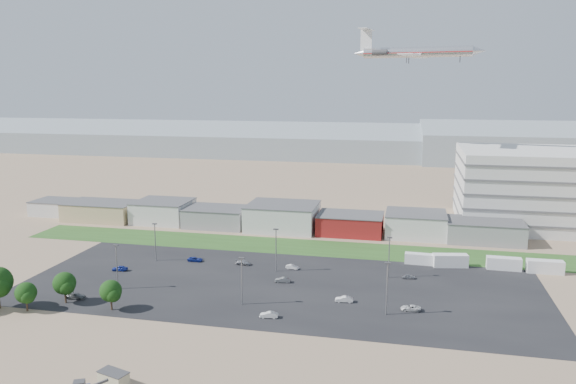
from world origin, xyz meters
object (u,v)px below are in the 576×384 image
(portable_shed, at_px, (114,379))
(parked_car_6, at_px, (243,263))
(parked_car_8, at_px, (409,276))
(parked_car_0, at_px, (411,308))
(parked_car_10, at_px, (76,296))
(parked_car_5, at_px, (120,268))
(parked_car_11, at_px, (292,267))
(parked_car_7, at_px, (283,280))
(airliner, at_px, (417,52))
(parked_car_9, at_px, (195,259))
(parked_car_1, at_px, (344,299))
(box_trailer_a, at_px, (419,259))
(parked_car_13, at_px, (269,315))

(portable_shed, xyz_separation_m, parked_car_6, (2.13, 61.59, -0.61))
(parked_car_8, bearing_deg, parked_car_6, 80.82)
(parked_car_0, distance_m, parked_car_10, 72.01)
(parked_car_5, relative_size, parked_car_8, 1.21)
(parked_car_10, distance_m, parked_car_11, 51.55)
(parked_car_7, relative_size, parked_car_10, 0.81)
(airliner, distance_m, parked_car_9, 103.34)
(parked_car_1, height_order, parked_car_5, parked_car_5)
(parked_car_9, xyz_separation_m, parked_car_10, (-15.63, -30.45, 0.10))
(box_trailer_a, height_order, airliner, airliner)
(parked_car_5, relative_size, parked_car_11, 1.16)
(parked_car_5, bearing_deg, parked_car_13, 59.33)
(parked_car_0, bearing_deg, parked_car_9, -114.31)
(parked_car_5, bearing_deg, parked_car_0, 75.79)
(parked_car_10, height_order, parked_car_13, parked_car_10)
(parked_car_0, bearing_deg, portable_shed, -51.33)
(parked_car_6, bearing_deg, airliner, -28.59)
(parked_car_0, xyz_separation_m, parked_car_11, (-29.43, 20.86, -0.03))
(airliner, bearing_deg, parked_car_0, -79.18)
(portable_shed, relative_size, parked_car_7, 1.31)
(parked_car_6, bearing_deg, box_trailer_a, -73.19)
(parked_car_8, height_order, parked_car_11, parked_car_11)
(box_trailer_a, xyz_separation_m, parked_car_5, (-73.49, -21.76, -0.74))
(parked_car_0, bearing_deg, parked_car_11, -128.63)
(parked_car_8, bearing_deg, parked_car_11, 80.88)
(box_trailer_a, xyz_separation_m, parked_car_10, (-73.48, -40.93, -0.74))
(parked_car_5, distance_m, parked_car_13, 48.08)
(parked_car_6, height_order, parked_car_11, parked_car_6)
(portable_shed, xyz_separation_m, parked_car_11, (15.26, 61.06, -0.66))
(airliner, relative_size, parked_car_7, 12.17)
(portable_shed, relative_size, box_trailer_a, 0.64)
(airliner, height_order, parked_car_9, airliner)
(airliner, distance_m, parked_car_7, 100.07)
(parked_car_0, distance_m, parked_car_5, 72.17)
(parked_car_6, xyz_separation_m, parked_car_10, (-28.88, -30.40, 0.05))
(parked_car_8, bearing_deg, portable_shed, 136.66)
(parked_car_1, relative_size, parked_car_5, 1.00)
(parked_car_1, xyz_separation_m, parked_car_11, (-15.45, 19.17, -0.09))
(airliner, bearing_deg, parked_car_7, -100.09)
(portable_shed, bearing_deg, parked_car_7, 90.80)
(parked_car_10, bearing_deg, parked_car_1, -81.33)
(portable_shed, height_order, box_trailer_a, box_trailer_a)
(portable_shed, bearing_deg, parked_car_1, 71.02)
(parked_car_1, distance_m, parked_car_6, 34.71)
(parked_car_13, bearing_deg, parked_car_5, -121.21)
(portable_shed, xyz_separation_m, parked_car_5, (-26.76, 50.36, -0.55))
(parked_car_0, height_order, parked_car_7, parked_car_7)
(parked_car_9, bearing_deg, parked_car_1, -117.51)
(parked_car_13, bearing_deg, portable_shed, -35.84)
(parked_car_0, distance_m, parked_car_13, 29.41)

